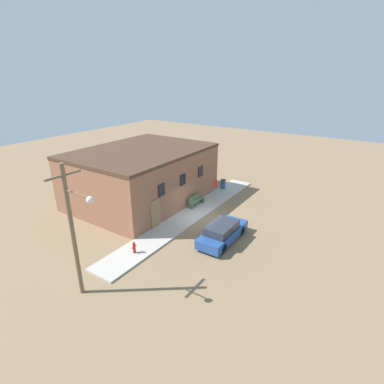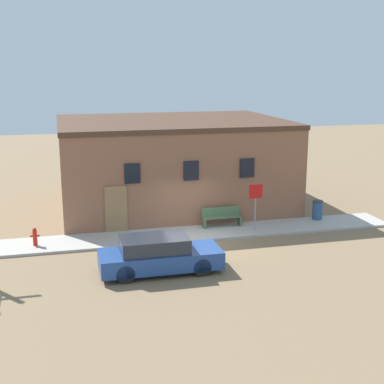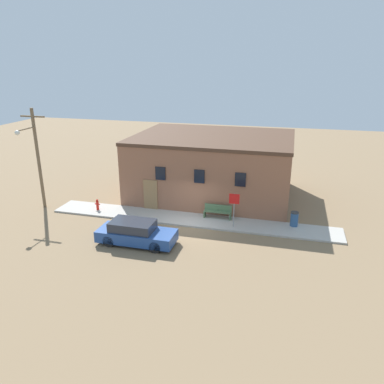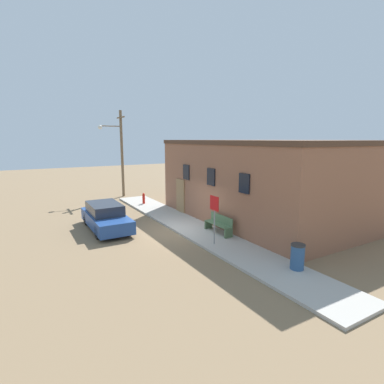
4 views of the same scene
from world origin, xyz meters
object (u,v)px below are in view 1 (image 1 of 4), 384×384
bench (196,200)px  trash_bin (223,184)px  utility_pole (74,227)px  stop_sign (215,187)px  parked_car (222,232)px  fire_hydrant (134,247)px

bench → trash_bin: trash_bin is taller
utility_pole → trash_bin: bearing=3.6°
bench → utility_pole: bearing=-174.9°
stop_sign → parked_car: 6.19m
fire_hydrant → trash_bin: 13.19m
stop_sign → bench: 1.97m
stop_sign → trash_bin: stop_sign is taller
bench → fire_hydrant: bearing=-174.8°
utility_pole → stop_sign: bearing=-0.1°
fire_hydrant → bench: 8.35m
bench → utility_pole: 12.89m
stop_sign → bench: size_ratio=1.20×
fire_hydrant → utility_pole: 5.31m
fire_hydrant → trash_bin: trash_bin is taller
bench → trash_bin: 4.86m
fire_hydrant → bench: (8.31, 0.75, 0.06)m
trash_bin → stop_sign: bearing=-163.1°
parked_car → stop_sign: bearing=34.4°
utility_pole → parked_car: utility_pole is taller
trash_bin → parked_car: size_ratio=0.21×
stop_sign → utility_pole: bearing=179.9°
stop_sign → utility_pole: utility_pole is taller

